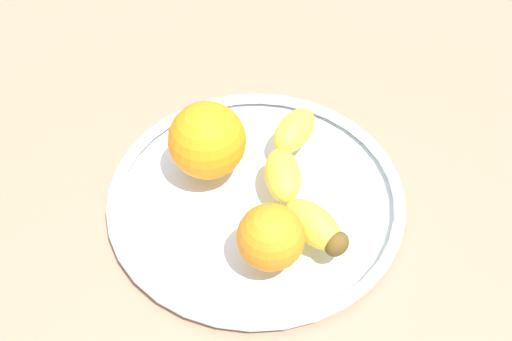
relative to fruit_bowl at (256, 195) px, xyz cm
name	(u,v)px	position (x,y,z in cm)	size (l,w,h in cm)	color
ground_plane	(256,213)	(0.00, 0.00, -2.92)	(123.83, 123.83, 4.00)	#98745B
fruit_bowl	(256,195)	(0.00, 0.00, 0.00)	(30.49, 30.49, 1.80)	silver
banana	(298,178)	(0.56, 4.18, 2.67)	(20.22, 7.98, 3.58)	yellow
orange_center	(274,237)	(8.14, 0.26, 3.98)	(6.19, 6.19, 6.19)	orange
orange_back_left	(207,140)	(-3.93, -4.34, 4.86)	(7.94, 7.94, 7.94)	orange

